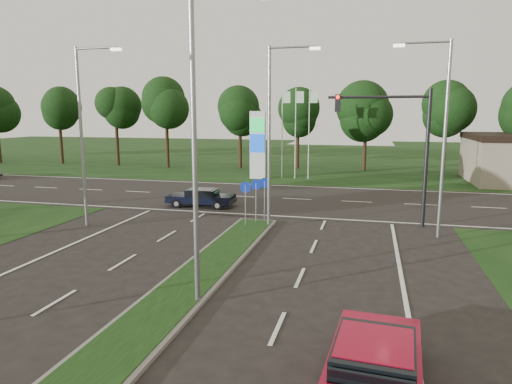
# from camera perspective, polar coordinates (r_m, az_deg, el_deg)

# --- Properties ---
(verge_far) EXTENTS (160.00, 50.00, 0.02)m
(verge_far) POSITION_cam_1_polar(r_m,az_deg,el_deg) (61.90, 8.76, 4.29)
(verge_far) COLOR black
(verge_far) RESTS_ON ground
(cross_road) EXTENTS (160.00, 12.00, 0.02)m
(cross_road) POSITION_cam_1_polar(r_m,az_deg,el_deg) (31.43, 3.34, -0.83)
(cross_road) COLOR black
(cross_road) RESTS_ON ground
(median_kerb) EXTENTS (2.00, 26.00, 0.12)m
(median_kerb) POSITION_cam_1_polar(r_m,az_deg,el_deg) (13.15, -13.98, -16.21)
(median_kerb) COLOR slate
(median_kerb) RESTS_ON ground
(streetlight_median_near) EXTENTS (2.53, 0.22, 9.00)m
(streetlight_median_near) POSITION_cam_1_polar(r_m,az_deg,el_deg) (13.26, -6.94, 6.76)
(streetlight_median_near) COLOR gray
(streetlight_median_near) RESTS_ON ground
(streetlight_median_far) EXTENTS (2.53, 0.22, 9.00)m
(streetlight_median_far) POSITION_cam_1_polar(r_m,az_deg,el_deg) (22.87, 2.15, 8.04)
(streetlight_median_far) COLOR gray
(streetlight_median_far) RESTS_ON ground
(streetlight_left_far) EXTENTS (2.53, 0.22, 9.00)m
(streetlight_left_far) POSITION_cam_1_polar(r_m,az_deg,el_deg) (24.75, -20.66, 7.56)
(streetlight_left_far) COLOR gray
(streetlight_left_far) RESTS_ON ground
(streetlight_right_far) EXTENTS (2.53, 0.22, 9.00)m
(streetlight_right_far) POSITION_cam_1_polar(r_m,az_deg,el_deg) (22.58, 22.06, 7.32)
(streetlight_right_far) COLOR gray
(streetlight_right_far) RESTS_ON ground
(traffic_signal) EXTENTS (5.10, 0.42, 7.00)m
(traffic_signal) POSITION_cam_1_polar(r_m,az_deg,el_deg) (24.43, 17.61, 6.71)
(traffic_signal) COLOR black
(traffic_signal) RESTS_ON ground
(median_signs) EXTENTS (1.16, 1.76, 2.38)m
(median_signs) POSITION_cam_1_polar(r_m,az_deg,el_deg) (23.82, -0.05, -0.02)
(median_signs) COLOR gray
(median_signs) RESTS_ON ground
(gas_pylon) EXTENTS (5.80, 1.26, 8.00)m
(gas_pylon) POSITION_cam_1_polar(r_m,az_deg,el_deg) (40.63, 0.52, 6.13)
(gas_pylon) COLOR silver
(gas_pylon) RESTS_ON ground
(treeline_far) EXTENTS (6.00, 6.00, 9.90)m
(treeline_far) POSITION_cam_1_polar(r_m,az_deg,el_deg) (46.65, 7.30, 10.98)
(treeline_far) COLOR black
(treeline_far) RESTS_ON ground
(red_sedan) EXTENTS (2.19, 4.66, 1.25)m
(red_sedan) POSITION_cam_1_polar(r_m,az_deg,el_deg) (10.23, 14.51, -20.37)
(red_sedan) COLOR maroon
(red_sedan) RESTS_ON ground
(navy_sedan) EXTENTS (4.16, 1.81, 1.13)m
(navy_sedan) POSITION_cam_1_polar(r_m,az_deg,el_deg) (28.72, -6.85, -0.65)
(navy_sedan) COLOR black
(navy_sedan) RESTS_ON ground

